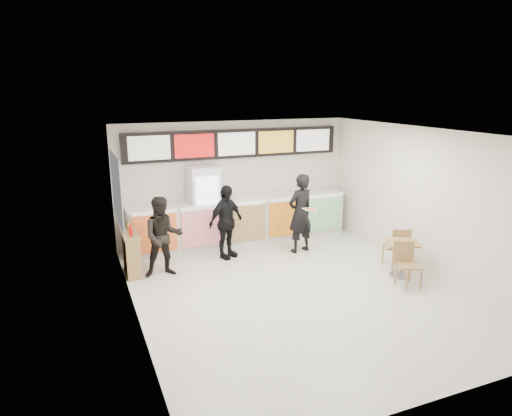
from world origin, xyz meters
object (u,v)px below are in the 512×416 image
drinks_fridge (204,207)px  condiment_ledge (132,254)px  customer_main (300,213)px  customer_left (163,237)px  customer_mid (226,222)px  cafe_table (402,252)px  service_counter (241,220)px

drinks_fridge → condiment_ledge: 2.24m
customer_main → condiment_ledge: 3.90m
drinks_fridge → condiment_ledge: size_ratio=1.89×
drinks_fridge → customer_left: drinks_fridge is taller
drinks_fridge → customer_mid: drinks_fridge is taller
customer_main → condiment_ledge: bearing=-14.4°
customer_mid → condiment_ledge: (-2.13, -0.19, -0.39)m
customer_main → cafe_table: 2.48m
drinks_fridge → customer_mid: bearing=-74.8°
condiment_ledge → service_counter: bearing=20.8°
service_counter → customer_mid: size_ratio=3.29×
condiment_ledge → cafe_table: bearing=-23.2°
service_counter → drinks_fridge: (-0.93, 0.02, 0.43)m
customer_left → cafe_table: size_ratio=1.08×
customer_left → service_counter: bearing=36.4°
customer_left → drinks_fridge: bearing=52.1°
drinks_fridge → cafe_table: drinks_fridge is taller
drinks_fridge → cafe_table: (3.23, -3.28, -0.48)m
cafe_table → condiment_ledge: (-5.11, 2.19, -0.06)m
customer_left → condiment_ledge: 0.79m
cafe_table → condiment_ledge: 5.56m
cafe_table → service_counter: bearing=149.8°
cafe_table → customer_main: bearing=145.3°
customer_left → customer_mid: 1.60m
service_counter → customer_left: (-2.21, -1.38, 0.26)m
service_counter → cafe_table: (2.29, -3.26, -0.05)m
drinks_fridge → customer_left: (-1.27, -1.40, -0.16)m
customer_main → customer_left: (-3.26, -0.23, -0.10)m
service_counter → customer_main: (1.05, -1.16, 0.36)m
customer_left → customer_mid: customer_mid is taller
drinks_fridge → cafe_table: 4.63m
drinks_fridge → customer_main: drinks_fridge is taller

